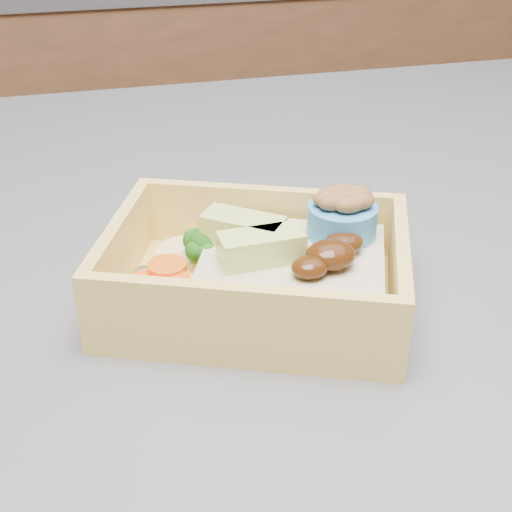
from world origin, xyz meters
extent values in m
cube|color=brown|center=(0.00, 1.20, 0.45)|extent=(3.20, 0.60, 0.90)
cube|color=#313136|center=(0.00, -0.10, 0.90)|extent=(1.24, 0.84, 0.04)
cube|color=#ECC661|center=(-0.15, -0.17, 0.92)|extent=(0.22, 0.20, 0.01)
cube|color=#ECC661|center=(-0.13, -0.11, 0.95)|extent=(0.18, 0.08, 0.05)
cube|color=#ECC661|center=(-0.17, -0.23, 0.95)|extent=(0.18, 0.08, 0.05)
cube|color=#ECC661|center=(-0.07, -0.20, 0.95)|extent=(0.05, 0.11, 0.05)
cube|color=#ECC661|center=(-0.23, -0.13, 0.95)|extent=(0.05, 0.11, 0.05)
cube|color=tan|center=(-0.13, -0.18, 0.94)|extent=(0.15, 0.14, 0.03)
ellipsoid|color=#351807|center=(-0.11, -0.19, 0.97)|extent=(0.04, 0.04, 0.02)
ellipsoid|color=#351807|center=(-0.10, -0.18, 0.96)|extent=(0.03, 0.03, 0.01)
ellipsoid|color=#351807|center=(-0.13, -0.20, 0.96)|extent=(0.03, 0.03, 0.01)
cube|color=#C6DE74|center=(-0.15, -0.17, 0.97)|extent=(0.05, 0.02, 0.02)
cube|color=#C6DE74|center=(-0.15, -0.15, 0.97)|extent=(0.05, 0.05, 0.02)
cylinder|color=#73B863|center=(-0.18, -0.14, 0.94)|extent=(0.01, 0.01, 0.02)
sphere|color=#1F5E15|center=(-0.18, -0.14, 0.96)|extent=(0.02, 0.02, 0.02)
sphere|color=#1F5E15|center=(-0.17, -0.14, 0.95)|extent=(0.02, 0.02, 0.02)
sphere|color=#1F5E15|center=(-0.18, -0.13, 0.95)|extent=(0.02, 0.02, 0.02)
sphere|color=#1F5E15|center=(-0.18, -0.15, 0.95)|extent=(0.01, 0.01, 0.01)
sphere|color=#1F5E15|center=(-0.18, -0.14, 0.95)|extent=(0.01, 0.01, 0.01)
sphere|color=#1F5E15|center=(-0.17, -0.13, 0.95)|extent=(0.01, 0.01, 0.01)
cylinder|color=yellow|center=(-0.21, -0.18, 0.94)|extent=(0.05, 0.05, 0.02)
cylinder|color=#F15C14|center=(-0.21, -0.17, 0.95)|extent=(0.02, 0.02, 0.00)
cylinder|color=#F15C14|center=(-0.22, -0.18, 0.95)|extent=(0.02, 0.02, 0.00)
cylinder|color=#F15C14|center=(-0.21, -0.18, 0.96)|extent=(0.02, 0.02, 0.00)
cylinder|color=#F15C14|center=(-0.21, -0.17, 0.96)|extent=(0.02, 0.02, 0.00)
cylinder|color=tan|center=(-0.19, -0.11, 0.93)|extent=(0.04, 0.04, 0.01)
cylinder|color=tan|center=(-0.18, -0.13, 0.94)|extent=(0.04, 0.04, 0.01)
ellipsoid|color=silver|center=(-0.15, -0.12, 0.94)|extent=(0.02, 0.02, 0.02)
ellipsoid|color=silver|center=(-0.22, -0.15, 0.94)|extent=(0.02, 0.02, 0.02)
cylinder|color=#3E8BD6|center=(-0.09, -0.16, 0.97)|extent=(0.05, 0.05, 0.02)
ellipsoid|color=brown|center=(-0.09, -0.16, 0.98)|extent=(0.02, 0.02, 0.01)
ellipsoid|color=brown|center=(-0.08, -0.16, 0.98)|extent=(0.02, 0.02, 0.01)
ellipsoid|color=brown|center=(-0.09, -0.15, 0.98)|extent=(0.02, 0.02, 0.01)
ellipsoid|color=brown|center=(-0.09, -0.17, 0.98)|extent=(0.02, 0.02, 0.01)
ellipsoid|color=brown|center=(-0.10, -0.16, 0.98)|extent=(0.02, 0.02, 0.01)
ellipsoid|color=brown|center=(-0.08, -0.16, 0.98)|extent=(0.02, 0.02, 0.01)
ellipsoid|color=brown|center=(-0.09, -0.15, 0.98)|extent=(0.02, 0.02, 0.01)
ellipsoid|color=brown|center=(-0.08, -0.15, 0.98)|extent=(0.02, 0.02, 0.01)
ellipsoid|color=brown|center=(-0.10, -0.15, 0.98)|extent=(0.02, 0.02, 0.01)
camera|label=1|loc=(-0.25, -0.54, 1.18)|focal=50.00mm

